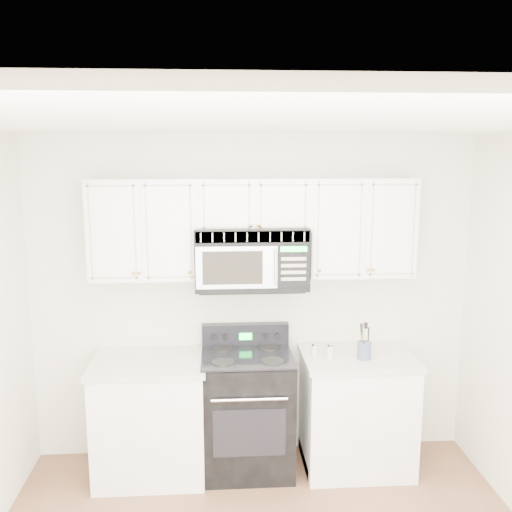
{
  "coord_description": "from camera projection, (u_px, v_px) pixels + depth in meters",
  "views": [
    {
      "loc": [
        -0.27,
        -2.68,
        2.48
      ],
      "look_at": [
        0.0,
        1.3,
        1.73
      ],
      "focal_mm": 40.0,
      "sensor_mm": 36.0,
      "label": 1
    }
  ],
  "objects": [
    {
      "name": "room",
      "position": [
        273.0,
        388.0,
        2.86
      ],
      "size": [
        3.51,
        3.51,
        2.61
      ],
      "color": "brown",
      "rests_on": "ground"
    },
    {
      "name": "base_cabinet_left",
      "position": [
        151.0,
        421.0,
        4.38
      ],
      "size": [
        0.86,
        0.65,
        0.92
      ],
      "color": "silver",
      "rests_on": "ground"
    },
    {
      "name": "base_cabinet_right",
      "position": [
        356.0,
        414.0,
        4.48
      ],
      "size": [
        0.86,
        0.65,
        0.92
      ],
      "color": "silver",
      "rests_on": "ground"
    },
    {
      "name": "range",
      "position": [
        247.0,
        410.0,
        4.43
      ],
      "size": [
        0.7,
        0.64,
        1.1
      ],
      "color": "black",
      "rests_on": "ground"
    },
    {
      "name": "upper_cabinets",
      "position": [
        253.0,
        223.0,
        4.3
      ],
      "size": [
        2.44,
        0.37,
        0.75
      ],
      "color": "silver",
      "rests_on": "ground"
    },
    {
      "name": "microwave",
      "position": [
        251.0,
        257.0,
        4.29
      ],
      "size": [
        0.84,
        0.47,
        0.46
      ],
      "color": "black",
      "rests_on": "ground"
    },
    {
      "name": "utensil_crock",
      "position": [
        364.0,
        349.0,
        4.3
      ],
      "size": [
        0.11,
        0.11,
        0.28
      ],
      "color": "#4E5A79",
      "rests_on": "base_cabinet_right"
    },
    {
      "name": "shaker_salt",
      "position": [
        330.0,
        351.0,
        4.31
      ],
      "size": [
        0.05,
        0.05,
        0.11
      ],
      "color": "silver",
      "rests_on": "base_cabinet_right"
    },
    {
      "name": "shaker_pepper",
      "position": [
        314.0,
        350.0,
        4.35
      ],
      "size": [
        0.04,
        0.04,
        0.1
      ],
      "color": "silver",
      "rests_on": "base_cabinet_right"
    }
  ]
}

